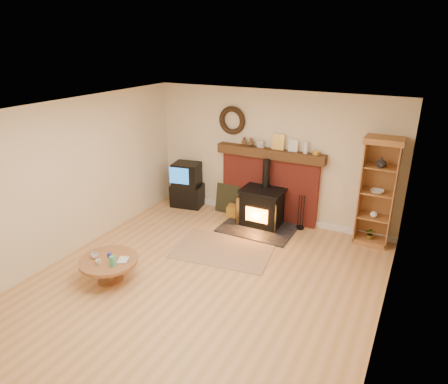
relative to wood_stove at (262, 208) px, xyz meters
The scene contains 11 objects.
ground 2.31m from the wood_stove, 90.40° to the right, with size 5.50×5.50×0.00m, color tan.
room_shell 2.56m from the wood_stove, 90.89° to the right, with size 5.02×5.52×2.61m.
chimney_breast 0.58m from the wood_stove, 92.18° to the left, with size 2.20×0.22×1.78m.
wood_stove is the anchor object (origin of this frame).
area_rug 1.29m from the wood_stove, 99.88° to the right, with size 1.68×1.15×0.01m, color brown.
tv_unit 1.86m from the wood_stove, behind, with size 0.74×0.57×0.98m.
curio_cabinet 2.15m from the wood_stove, ahead, with size 0.63×0.45×1.96m.
firelog_box 0.65m from the wood_stove, 167.99° to the left, with size 0.40×0.25×0.25m, color gold.
leaning_painting 0.94m from the wood_stove, 162.95° to the left, with size 0.51×0.03×0.62m, color black.
fire_tools 0.80m from the wood_stove, 17.19° to the left, with size 0.16×0.16×0.70m.
coffee_table 3.15m from the wood_stove, 114.55° to the right, with size 0.88×0.88×0.54m.
Camera 1 is at (2.67, -4.42, 3.50)m, focal length 32.00 mm.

